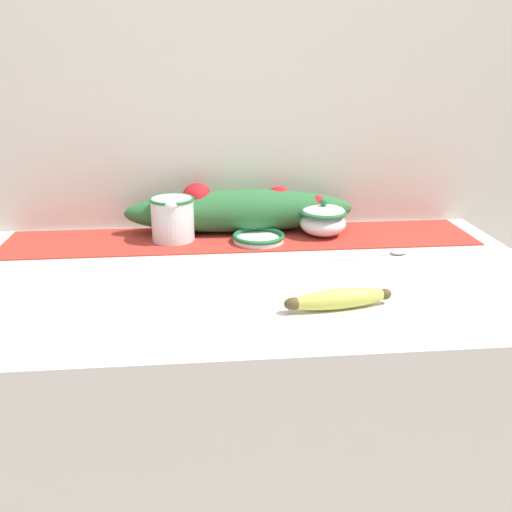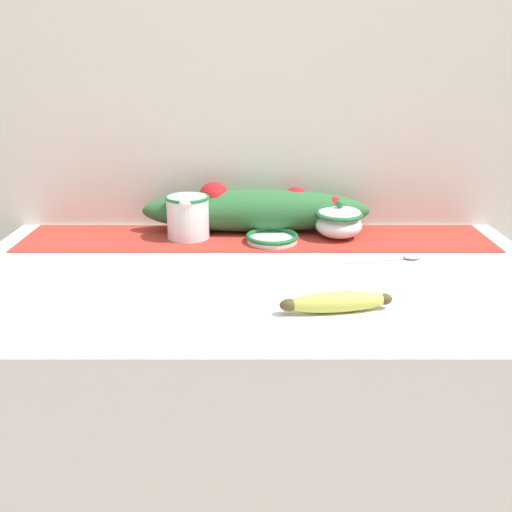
# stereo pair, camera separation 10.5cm
# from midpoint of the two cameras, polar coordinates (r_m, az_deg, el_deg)

# --- Properties ---
(countertop) EXTENTS (1.28, 0.74, 0.90)m
(countertop) POSITION_cam_midpoint_polar(r_m,az_deg,el_deg) (1.45, 1.79, -18.56)
(countertop) COLOR silver
(countertop) RESTS_ON ground_plane
(back_wall) EXTENTS (2.08, 0.04, 2.40)m
(back_wall) POSITION_cam_midpoint_polar(r_m,az_deg,el_deg) (1.53, 1.58, 14.27)
(back_wall) COLOR silver
(back_wall) RESTS_ON ground_plane
(table_runner) EXTENTS (1.18, 0.23, 0.00)m
(table_runner) POSITION_cam_midpoint_polar(r_m,az_deg,el_deg) (1.45, 1.65, 1.79)
(table_runner) COLOR #B23328
(table_runner) RESTS_ON countertop
(cream_pitcher) EXTENTS (0.11, 0.13, 0.11)m
(cream_pitcher) POSITION_cam_midpoint_polar(r_m,az_deg,el_deg) (1.44, -5.18, 4.05)
(cream_pitcher) COLOR white
(cream_pitcher) RESTS_ON countertop
(sugar_bowl) EXTENTS (0.12, 0.12, 0.10)m
(sugar_bowl) POSITION_cam_midpoint_polar(r_m,az_deg,el_deg) (1.46, 9.92, 3.39)
(sugar_bowl) COLOR white
(sugar_bowl) RESTS_ON countertop
(small_dish) EXTENTS (0.13, 0.13, 0.02)m
(small_dish) POSITION_cam_midpoint_polar(r_m,az_deg,el_deg) (1.42, 3.31, 1.79)
(small_dish) COLOR white
(small_dish) RESTS_ON countertop
(banana) EXTENTS (0.21, 0.07, 0.04)m
(banana) POSITION_cam_midpoint_polar(r_m,az_deg,el_deg) (1.05, 10.44, -4.60)
(banana) COLOR #CCD156
(banana) RESTS_ON countertop
(spoon) EXTENTS (0.19, 0.06, 0.01)m
(spoon) POSITION_cam_midpoint_polar(r_m,az_deg,el_deg) (1.36, 16.65, -0.14)
(spoon) COLOR #B7B7BC
(spoon) RESTS_ON countertop
(poinsettia_garland) EXTENTS (0.60, 0.12, 0.13)m
(poinsettia_garland) POSITION_cam_midpoint_polar(r_m,az_deg,el_deg) (1.49, 1.50, 4.68)
(poinsettia_garland) COLOR #2D6B38
(poinsettia_garland) RESTS_ON countertop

